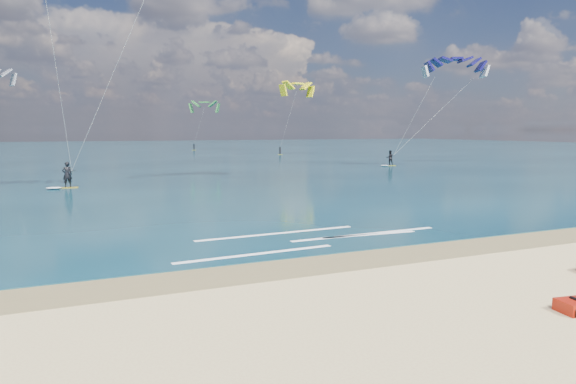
% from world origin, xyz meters
% --- Properties ---
extents(ground, '(320.00, 320.00, 0.00)m').
position_xyz_m(ground, '(0.00, 40.00, 0.00)').
color(ground, tan).
rests_on(ground, ground).
extents(wet_sand_strip, '(320.00, 2.40, 0.01)m').
position_xyz_m(wet_sand_strip, '(0.00, 3.00, 0.00)').
color(wet_sand_strip, brown).
rests_on(wet_sand_strip, ground).
extents(sea, '(320.00, 200.00, 0.04)m').
position_xyz_m(sea, '(0.00, 104.00, 0.02)').
color(sea, '#082630').
rests_on(sea, ground).
extents(kitesurfer_main, '(11.02, 8.99, 19.76)m').
position_xyz_m(kitesurfer_main, '(-6.12, 26.83, 10.13)').
color(kitesurfer_main, gold).
rests_on(kitesurfer_main, sea).
extents(kitesurfer_far, '(12.13, 7.69, 14.26)m').
position_xyz_m(kitesurfer_far, '(32.37, 38.85, 7.43)').
color(kitesurfer_far, '#A9B71B').
rests_on(kitesurfer_far, sea).
extents(shoreline_foam, '(12.03, 3.64, 0.01)m').
position_xyz_m(shoreline_foam, '(1.59, 6.55, 0.04)').
color(shoreline_foam, white).
rests_on(shoreline_foam, ground).
extents(distant_kites, '(79.45, 30.48, 13.37)m').
position_xyz_m(distant_kites, '(-4.00, 83.61, 6.07)').
color(distant_kites, gray).
rests_on(distant_kites, ground).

